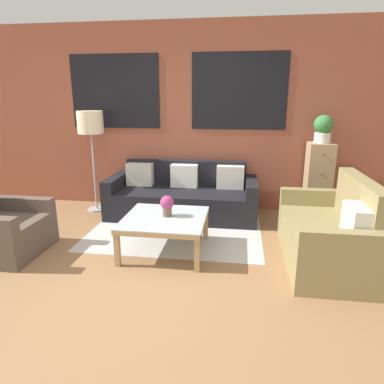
{
  "coord_description": "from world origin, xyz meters",
  "views": [
    {
      "loc": [
        1.01,
        -2.88,
        1.72
      ],
      "look_at": [
        0.41,
        1.28,
        0.55
      ],
      "focal_mm": 32.0,
      "sensor_mm": 36.0,
      "label": 1
    }
  ],
  "objects_px": {
    "armchair_corner": "(2,230)",
    "coffee_table": "(165,222)",
    "potted_plant": "(323,128)",
    "settee_vintage": "(330,235)",
    "drawer_cabinet": "(318,181)",
    "flower_vase": "(167,205)",
    "couch_dark": "(183,197)",
    "floor_lamp": "(91,126)"
  },
  "relations": [
    {
      "from": "armchair_corner",
      "to": "coffee_table",
      "type": "bearing_deg",
      "value": 9.36
    },
    {
      "from": "coffee_table",
      "to": "potted_plant",
      "type": "xyz_separation_m",
      "value": [
        1.94,
        1.51,
        0.94
      ]
    },
    {
      "from": "settee_vintage",
      "to": "armchair_corner",
      "type": "relative_size",
      "value": 1.82
    },
    {
      "from": "settee_vintage",
      "to": "coffee_table",
      "type": "distance_m",
      "value": 1.79
    },
    {
      "from": "armchair_corner",
      "to": "coffee_table",
      "type": "distance_m",
      "value": 1.84
    },
    {
      "from": "drawer_cabinet",
      "to": "potted_plant",
      "type": "distance_m",
      "value": 0.75
    },
    {
      "from": "armchair_corner",
      "to": "flower_vase",
      "type": "bearing_deg",
      "value": 10.42
    },
    {
      "from": "couch_dark",
      "to": "settee_vintage",
      "type": "height_order",
      "value": "settee_vintage"
    },
    {
      "from": "potted_plant",
      "to": "floor_lamp",
      "type": "bearing_deg",
      "value": -177.11
    },
    {
      "from": "armchair_corner",
      "to": "potted_plant",
      "type": "relative_size",
      "value": 2.17
    },
    {
      "from": "armchair_corner",
      "to": "floor_lamp",
      "type": "xyz_separation_m",
      "value": [
        0.41,
        1.64,
        1.03
      ]
    },
    {
      "from": "coffee_table",
      "to": "armchair_corner",
      "type": "bearing_deg",
      "value": -170.64
    },
    {
      "from": "settee_vintage",
      "to": "drawer_cabinet",
      "type": "distance_m",
      "value": 1.53
    },
    {
      "from": "drawer_cabinet",
      "to": "floor_lamp",
      "type": "bearing_deg",
      "value": -177.11
    },
    {
      "from": "settee_vintage",
      "to": "floor_lamp",
      "type": "bearing_deg",
      "value": 157.28
    },
    {
      "from": "floor_lamp",
      "to": "potted_plant",
      "type": "distance_m",
      "value": 3.36
    },
    {
      "from": "settee_vintage",
      "to": "flower_vase",
      "type": "relative_size",
      "value": 6.44
    },
    {
      "from": "couch_dark",
      "to": "coffee_table",
      "type": "relative_size",
      "value": 2.37
    },
    {
      "from": "floor_lamp",
      "to": "drawer_cabinet",
      "type": "distance_m",
      "value": 3.44
    },
    {
      "from": "armchair_corner",
      "to": "drawer_cabinet",
      "type": "height_order",
      "value": "drawer_cabinet"
    },
    {
      "from": "settee_vintage",
      "to": "armchair_corner",
      "type": "height_order",
      "value": "settee_vintage"
    },
    {
      "from": "coffee_table",
      "to": "couch_dark",
      "type": "bearing_deg",
      "value": 90.75
    },
    {
      "from": "coffee_table",
      "to": "drawer_cabinet",
      "type": "height_order",
      "value": "drawer_cabinet"
    },
    {
      "from": "armchair_corner",
      "to": "drawer_cabinet",
      "type": "distance_m",
      "value": 4.18
    },
    {
      "from": "couch_dark",
      "to": "flower_vase",
      "type": "height_order",
      "value": "couch_dark"
    },
    {
      "from": "floor_lamp",
      "to": "flower_vase",
      "type": "xyz_separation_m",
      "value": [
        1.43,
        -1.3,
        -0.75
      ]
    },
    {
      "from": "floor_lamp",
      "to": "potted_plant",
      "type": "relative_size",
      "value": 3.93
    },
    {
      "from": "floor_lamp",
      "to": "drawer_cabinet",
      "type": "xyz_separation_m",
      "value": [
        3.35,
        0.17,
        -0.76
      ]
    },
    {
      "from": "flower_vase",
      "to": "drawer_cabinet",
      "type": "bearing_deg",
      "value": 37.32
    },
    {
      "from": "couch_dark",
      "to": "settee_vintage",
      "type": "distance_m",
      "value": 2.22
    },
    {
      "from": "couch_dark",
      "to": "armchair_corner",
      "type": "height_order",
      "value": "armchair_corner"
    },
    {
      "from": "coffee_table",
      "to": "flower_vase",
      "type": "relative_size",
      "value": 3.84
    },
    {
      "from": "couch_dark",
      "to": "flower_vase",
      "type": "relative_size",
      "value": 9.1
    },
    {
      "from": "coffee_table",
      "to": "flower_vase",
      "type": "bearing_deg",
      "value": 63.54
    },
    {
      "from": "armchair_corner",
      "to": "flower_vase",
      "type": "relative_size",
      "value": 3.53
    },
    {
      "from": "couch_dark",
      "to": "floor_lamp",
      "type": "distance_m",
      "value": 1.73
    },
    {
      "from": "couch_dark",
      "to": "flower_vase",
      "type": "distance_m",
      "value": 1.28
    },
    {
      "from": "couch_dark",
      "to": "drawer_cabinet",
      "type": "height_order",
      "value": "drawer_cabinet"
    },
    {
      "from": "drawer_cabinet",
      "to": "flower_vase",
      "type": "distance_m",
      "value": 2.42
    },
    {
      "from": "floor_lamp",
      "to": "potted_plant",
      "type": "bearing_deg",
      "value": 2.89
    },
    {
      "from": "potted_plant",
      "to": "flower_vase",
      "type": "distance_m",
      "value": 2.53
    },
    {
      "from": "drawer_cabinet",
      "to": "potted_plant",
      "type": "height_order",
      "value": "potted_plant"
    }
  ]
}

